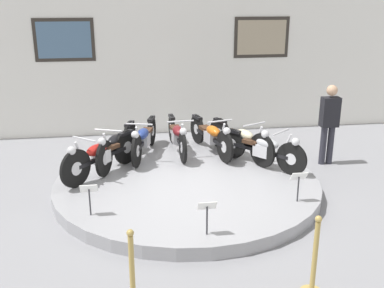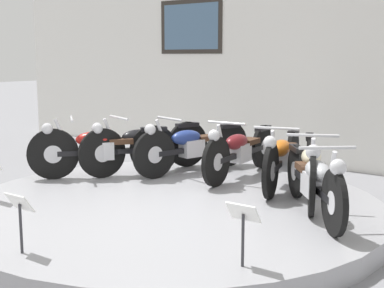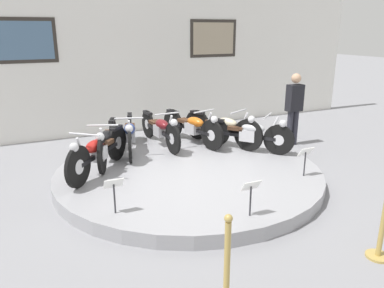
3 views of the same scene
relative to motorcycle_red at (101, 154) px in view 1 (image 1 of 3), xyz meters
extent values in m
plane|color=gray|center=(1.52, -0.41, -0.61)|extent=(60.00, 60.00, 0.00)
cylinder|color=#99999E|center=(1.52, -0.41, -0.51)|extent=(4.73, 4.73, 0.21)
cube|color=white|center=(1.52, 3.36, 1.54)|extent=(14.00, 0.20, 4.31)
cube|color=#2D2823|center=(-0.88, 3.25, 1.76)|extent=(1.40, 0.02, 1.00)
cube|color=slate|center=(-0.88, 3.25, 1.76)|extent=(1.24, 0.02, 0.84)
cube|color=#2D2823|center=(3.92, 3.25, 1.76)|extent=(1.40, 0.02, 1.00)
cube|color=tan|center=(3.92, 3.25, 1.76)|extent=(1.24, 0.02, 0.84)
cylinder|color=black|center=(-0.41, -0.49, -0.06)|extent=(0.48, 0.55, 0.68)
cylinder|color=silver|center=(-0.41, -0.49, -0.06)|extent=(0.20, 0.22, 0.24)
cylinder|color=black|center=(0.46, 0.55, -0.06)|extent=(0.48, 0.55, 0.68)
cylinder|color=silver|center=(0.46, 0.55, -0.06)|extent=(0.20, 0.22, 0.24)
cube|color=black|center=(0.03, 0.03, -0.06)|extent=(0.85, 0.99, 0.07)
cube|color=silver|center=(0.00, 0.00, -0.04)|extent=(0.36, 0.37, 0.24)
ellipsoid|color=red|center=(-0.06, -0.08, 0.12)|extent=(0.48, 0.51, 0.20)
cube|color=#472D1E|center=(0.17, 0.20, 0.08)|extent=(0.36, 0.37, 0.07)
cube|color=black|center=(0.46, 0.55, 0.22)|extent=(0.31, 0.34, 0.06)
cylinder|color=silver|center=(-0.31, -0.37, 0.14)|extent=(0.20, 0.22, 0.54)
cylinder|color=silver|center=(-0.24, -0.29, 0.40)|extent=(0.43, 0.37, 0.03)
sphere|color=silver|center=(-0.45, -0.53, 0.28)|extent=(0.15, 0.15, 0.15)
cylinder|color=black|center=(0.06, -0.05, -0.07)|extent=(0.29, 0.64, 0.67)
cylinder|color=silver|center=(0.06, -0.05, -0.07)|extent=(0.14, 0.24, 0.23)
cylinder|color=black|center=(0.54, 1.21, -0.07)|extent=(0.29, 0.64, 0.67)
cylinder|color=silver|center=(0.54, 1.21, -0.07)|extent=(0.14, 0.24, 0.23)
cube|color=black|center=(0.30, 0.58, -0.07)|extent=(0.51, 1.18, 0.07)
cube|color=silver|center=(0.28, 0.55, -0.05)|extent=(0.30, 0.37, 0.24)
ellipsoid|color=black|center=(0.25, 0.45, 0.11)|extent=(0.38, 0.53, 0.20)
cube|color=#472D1E|center=(0.38, 0.79, 0.07)|extent=(0.30, 0.37, 0.07)
cube|color=black|center=(0.54, 1.21, 0.22)|extent=(0.22, 0.37, 0.06)
cylinder|color=silver|center=(0.11, 0.09, 0.13)|extent=(0.13, 0.25, 0.54)
cylinder|color=silver|center=(0.15, 0.19, 0.39)|extent=(0.52, 0.22, 0.03)
sphere|color=silver|center=(0.03, -0.10, 0.27)|extent=(0.15, 0.15, 0.15)
cylinder|color=black|center=(0.65, 0.32, -0.08)|extent=(0.23, 0.64, 0.65)
cylinder|color=silver|center=(0.65, 0.32, -0.08)|extent=(0.12, 0.24, 0.23)
cylinder|color=black|center=(1.02, 1.62, -0.08)|extent=(0.23, 0.64, 0.65)
cylinder|color=silver|center=(1.02, 1.62, -0.08)|extent=(0.12, 0.24, 0.23)
cube|color=black|center=(0.83, 0.97, -0.08)|extent=(0.41, 1.21, 0.07)
cube|color=silver|center=(0.82, 0.93, -0.06)|extent=(0.28, 0.36, 0.24)
ellipsoid|color=navy|center=(0.80, 0.84, 0.10)|extent=(0.34, 0.52, 0.20)
cube|color=#472D1E|center=(0.89, 1.18, 0.06)|extent=(0.28, 0.36, 0.07)
cube|color=black|center=(1.02, 1.62, 0.20)|extent=(0.19, 0.37, 0.06)
cylinder|color=silver|center=(0.69, 0.47, 0.12)|extent=(0.11, 0.25, 0.54)
cylinder|color=silver|center=(0.72, 0.57, 0.38)|extent=(0.53, 0.18, 0.03)
sphere|color=silver|center=(0.63, 0.27, 0.26)|extent=(0.15, 0.15, 0.15)
cylinder|color=black|center=(1.56, 0.44, -0.09)|extent=(0.09, 0.63, 0.63)
cylinder|color=silver|center=(1.56, 0.44, -0.09)|extent=(0.08, 0.22, 0.22)
cylinder|color=black|center=(1.48, 1.79, -0.09)|extent=(0.09, 0.63, 0.63)
cylinder|color=silver|center=(1.48, 1.79, -0.09)|extent=(0.08, 0.22, 0.22)
cube|color=black|center=(1.52, 1.11, -0.09)|extent=(0.14, 1.24, 0.07)
cube|color=silver|center=(1.52, 1.07, -0.07)|extent=(0.22, 0.33, 0.24)
ellipsoid|color=maroon|center=(1.53, 0.97, 0.09)|extent=(0.25, 0.49, 0.20)
cube|color=#472D1E|center=(1.51, 1.33, 0.05)|extent=(0.22, 0.33, 0.07)
cube|color=black|center=(1.48, 1.79, 0.18)|extent=(0.12, 0.37, 0.06)
cylinder|color=silver|center=(1.55, 0.59, 0.11)|extent=(0.06, 0.25, 0.54)
cylinder|color=silver|center=(1.54, 0.69, 0.37)|extent=(0.54, 0.06, 0.03)
sphere|color=silver|center=(1.56, 0.38, 0.25)|extent=(0.15, 0.15, 0.15)
cylinder|color=black|center=(2.38, 0.32, -0.08)|extent=(0.22, 0.64, 0.64)
cylinder|color=silver|center=(2.38, 0.32, -0.08)|extent=(0.12, 0.23, 0.23)
cylinder|color=black|center=(2.04, 1.63, -0.08)|extent=(0.22, 0.64, 0.64)
cylinder|color=silver|center=(2.04, 1.63, -0.08)|extent=(0.12, 0.23, 0.23)
cube|color=black|center=(2.21, 0.97, -0.08)|extent=(0.38, 1.22, 0.07)
cube|color=silver|center=(2.22, 0.93, -0.06)|extent=(0.27, 0.36, 0.24)
ellipsoid|color=#D16619|center=(2.24, 0.84, 0.10)|extent=(0.33, 0.52, 0.20)
cube|color=#472D1E|center=(2.15, 1.19, 0.06)|extent=(0.27, 0.36, 0.07)
cube|color=black|center=(2.04, 1.63, 0.19)|extent=(0.19, 0.37, 0.06)
cylinder|color=silver|center=(2.34, 0.46, 0.12)|extent=(0.11, 0.25, 0.54)
cylinder|color=silver|center=(2.31, 0.57, 0.38)|extent=(0.53, 0.17, 0.03)
sphere|color=silver|center=(2.39, 0.26, 0.26)|extent=(0.15, 0.15, 0.15)
cylinder|color=black|center=(3.03, -0.03, -0.07)|extent=(0.33, 0.63, 0.67)
cylinder|color=silver|center=(3.03, -0.03, -0.07)|extent=(0.16, 0.24, 0.23)
cylinder|color=black|center=(2.46, 1.20, -0.07)|extent=(0.33, 0.63, 0.67)
cylinder|color=silver|center=(2.46, 1.20, -0.07)|extent=(0.16, 0.24, 0.23)
cube|color=black|center=(2.74, 0.58, -0.07)|extent=(0.59, 1.16, 0.07)
cube|color=silver|center=(2.76, 0.55, -0.05)|extent=(0.32, 0.37, 0.24)
ellipsoid|color=beige|center=(2.80, 0.46, 0.11)|extent=(0.40, 0.53, 0.20)
cube|color=#472D1E|center=(2.65, 0.78, 0.07)|extent=(0.32, 0.37, 0.07)
cube|color=black|center=(2.46, 1.20, 0.22)|extent=(0.24, 0.37, 0.06)
cylinder|color=silver|center=(2.96, 0.11, 0.13)|extent=(0.15, 0.25, 0.54)
cylinder|color=silver|center=(2.92, 0.20, 0.39)|extent=(0.50, 0.26, 0.03)
sphere|color=silver|center=(3.05, -0.08, 0.27)|extent=(0.15, 0.15, 0.15)
cylinder|color=black|center=(3.44, -0.49, -0.09)|extent=(0.43, 0.51, 0.61)
cylinder|color=silver|center=(3.44, -0.49, -0.09)|extent=(0.19, 0.21, 0.22)
cylinder|color=black|center=(2.59, 0.55, -0.09)|extent=(0.43, 0.51, 0.61)
cylinder|color=silver|center=(2.59, 0.55, -0.09)|extent=(0.19, 0.21, 0.22)
cube|color=black|center=(3.02, 0.03, -0.09)|extent=(0.84, 1.00, 0.07)
cube|color=silver|center=(3.04, 0.00, -0.07)|extent=(0.36, 0.37, 0.24)
ellipsoid|color=#B2B5BA|center=(3.10, -0.08, 0.09)|extent=(0.47, 0.51, 0.20)
cube|color=#472D1E|center=(2.88, 0.20, 0.05)|extent=(0.36, 0.37, 0.07)
cube|color=black|center=(2.59, 0.55, 0.17)|extent=(0.31, 0.34, 0.06)
cylinder|color=silver|center=(3.35, -0.38, 0.11)|extent=(0.19, 0.22, 0.54)
cylinder|color=silver|center=(3.28, -0.29, 0.37)|extent=(0.44, 0.37, 0.03)
sphere|color=silver|center=(3.48, -0.54, 0.25)|extent=(0.15, 0.15, 0.15)
cylinder|color=#333338|center=(-0.11, -1.60, -0.19)|extent=(0.02, 0.02, 0.42)
cube|color=white|center=(-0.11, -1.60, 0.03)|extent=(0.26, 0.11, 0.15)
cylinder|color=#333338|center=(1.52, -2.43, -0.19)|extent=(0.02, 0.02, 0.42)
cube|color=white|center=(1.52, -2.43, 0.03)|extent=(0.26, 0.11, 0.15)
cylinder|color=#333338|center=(3.15, -1.60, -0.19)|extent=(0.02, 0.02, 0.42)
cube|color=white|center=(3.15, -1.60, 0.03)|extent=(0.26, 0.11, 0.15)
cylinder|color=#2D2D38|center=(4.50, 0.49, -0.21)|extent=(0.13, 0.13, 0.81)
cylinder|color=#2D2D38|center=(4.66, 0.49, -0.21)|extent=(0.13, 0.13, 0.81)
cube|color=black|center=(4.58, 0.49, 0.50)|extent=(0.36, 0.22, 0.61)
sphere|color=tan|center=(4.58, 0.49, 0.95)|extent=(0.22, 0.22, 0.22)
cylinder|color=tan|center=(0.48, -3.62, -0.14)|extent=(0.06, 0.06, 0.95)
sphere|color=tan|center=(0.48, -3.62, 0.37)|extent=(0.08, 0.08, 0.08)
cylinder|color=tan|center=(2.56, -3.62, -0.14)|extent=(0.06, 0.06, 0.95)
sphere|color=tan|center=(2.56, -3.62, 0.37)|extent=(0.08, 0.08, 0.08)
camera|label=1|loc=(0.50, -7.85, 2.73)|focal=42.00mm
camera|label=2|loc=(5.14, -5.02, 1.21)|focal=50.00mm
camera|label=3|loc=(-1.07, -6.22, 2.00)|focal=35.00mm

